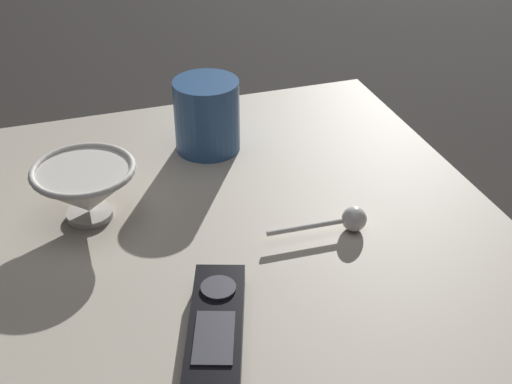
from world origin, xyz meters
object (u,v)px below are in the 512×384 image
tv_remote_near (216,331)px  teaspoon (349,220)px  cereal_bowl (86,189)px  coffee_mug (207,116)px

tv_remote_near → teaspoon: bearing=-57.3°
teaspoon → tv_remote_near: bearing=122.7°
cereal_bowl → coffee_mug: (0.12, -0.18, 0.01)m
teaspoon → tv_remote_near: teaspoon is taller
coffee_mug → tv_remote_near: 0.38m
teaspoon → tv_remote_near: 0.23m
cereal_bowl → coffee_mug: coffee_mug is taller
cereal_bowl → coffee_mug: bearing=-56.2°
teaspoon → tv_remote_near: (-0.12, 0.19, -0.00)m
coffee_mug → teaspoon: 0.27m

